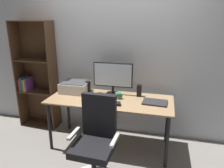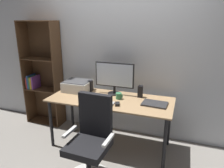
# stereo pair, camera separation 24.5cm
# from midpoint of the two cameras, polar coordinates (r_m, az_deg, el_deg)

# --- Properties ---
(ground_plane) EXTENTS (12.00, 12.00, 0.00)m
(ground_plane) POSITION_cam_midpoint_polar(r_m,az_deg,el_deg) (3.30, 1.78, -16.11)
(ground_plane) COLOR gray
(back_wall) EXTENTS (6.40, 0.10, 2.60)m
(back_wall) POSITION_cam_midpoint_polar(r_m,az_deg,el_deg) (3.31, 4.82, 8.22)
(back_wall) COLOR silver
(back_wall) RESTS_ON ground
(desk) EXTENTS (1.73, 0.72, 0.74)m
(desk) POSITION_cam_midpoint_polar(r_m,az_deg,el_deg) (2.99, 1.90, -5.46)
(desk) COLOR tan
(desk) RESTS_ON ground
(monitor) EXTENTS (0.58, 0.20, 0.47)m
(monitor) POSITION_cam_midpoint_polar(r_m,az_deg,el_deg) (3.08, 2.94, 2.04)
(monitor) COLOR black
(monitor) RESTS_ON desk
(keyboard) EXTENTS (0.29, 0.12, 0.02)m
(keyboard) POSITION_cam_midpoint_polar(r_m,az_deg,el_deg) (2.81, 0.14, -5.10)
(keyboard) COLOR #B7BABC
(keyboard) RESTS_ON desk
(mouse) EXTENTS (0.08, 0.11, 0.03)m
(mouse) POSITION_cam_midpoint_polar(r_m,az_deg,el_deg) (2.75, 4.00, -5.45)
(mouse) COLOR black
(mouse) RESTS_ON desk
(coffee_mug) EXTENTS (0.10, 0.08, 0.09)m
(coffee_mug) POSITION_cam_midpoint_polar(r_m,az_deg,el_deg) (2.96, 4.21, -3.26)
(coffee_mug) COLOR #387F51
(coffee_mug) RESTS_ON desk
(laptop) EXTENTS (0.33, 0.25, 0.02)m
(laptop) POSITION_cam_midpoint_polar(r_m,az_deg,el_deg) (2.85, 13.90, -5.22)
(laptop) COLOR #2D2D30
(laptop) RESTS_ON desk
(speaker_left) EXTENTS (0.06, 0.07, 0.17)m
(speaker_left) POSITION_cam_midpoint_polar(r_m,az_deg,el_deg) (3.25, -3.78, -0.52)
(speaker_left) COLOR black
(speaker_left) RESTS_ON desk
(speaker_right) EXTENTS (0.06, 0.07, 0.17)m
(speaker_right) POSITION_cam_midpoint_polar(r_m,az_deg,el_deg) (3.04, 9.94, -2.03)
(speaker_right) COLOR black
(speaker_right) RESTS_ON desk
(printer) EXTENTS (0.40, 0.34, 0.16)m
(printer) POSITION_cam_midpoint_polar(r_m,az_deg,el_deg) (3.29, -7.19, -0.51)
(printer) COLOR silver
(printer) RESTS_ON desk
(office_chair) EXTENTS (0.54, 0.54, 1.01)m
(office_chair) POSITION_cam_midpoint_polar(r_m,az_deg,el_deg) (2.51, -2.83, -15.59)
(office_chair) COLOR silver
(office_chair) RESTS_ON ground
(bookshelf) EXTENTS (0.66, 0.28, 1.79)m
(bookshelf) POSITION_cam_midpoint_polar(r_m,az_deg,el_deg) (3.84, -16.52, 2.35)
(bookshelf) COLOR #4C331E
(bookshelf) RESTS_ON ground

